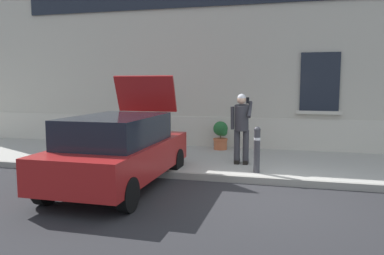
{
  "coord_description": "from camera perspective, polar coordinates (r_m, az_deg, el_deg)",
  "views": [
    {
      "loc": [
        0.4,
        -7.08,
        2.15
      ],
      "look_at": [
        -1.86,
        1.6,
        1.1
      ],
      "focal_mm": 35.28,
      "sensor_mm": 36.0,
      "label": 1
    }
  ],
  "objects": [
    {
      "name": "bollard_far_left",
      "position": [
        9.64,
        -13.09,
        -2.07
      ],
      "size": [
        0.15,
        0.15,
        1.04
      ],
      "color": "#333338",
      "rests_on": "sidewalk"
    },
    {
      "name": "curb_edge",
      "position": [
        8.29,
        11.5,
        -7.95
      ],
      "size": [
        24.0,
        0.12,
        0.15
      ],
      "primitive_type": "cube",
      "color": "gray",
      "rests_on": "ground"
    },
    {
      "name": "hatchback_car_red",
      "position": [
        7.93,
        -10.9,
        -3.25
      ],
      "size": [
        1.79,
        4.07,
        2.34
      ],
      "color": "maroon",
      "rests_on": "ground"
    },
    {
      "name": "sidewalk",
      "position": [
        10.1,
        12.09,
        -5.33
      ],
      "size": [
        24.0,
        3.6,
        0.15
      ],
      "primitive_type": "cube",
      "color": "#99968E",
      "rests_on": "ground"
    },
    {
      "name": "planter_charcoal",
      "position": [
        12.19,
        -6.62,
        -0.65
      ],
      "size": [
        0.44,
        0.44,
        0.86
      ],
      "color": "#2D2D30",
      "rests_on": "sidewalk"
    },
    {
      "name": "planter_terracotta",
      "position": [
        11.48,
        4.36,
        -1.08
      ],
      "size": [
        0.44,
        0.44,
        0.86
      ],
      "color": "#B25B38",
      "rests_on": "sidewalk"
    },
    {
      "name": "person_on_phone",
      "position": [
        9.33,
        7.49,
        0.47
      ],
      "size": [
        0.51,
        0.49,
        1.75
      ],
      "rotation": [
        0.0,
        0.0,
        0.16
      ],
      "color": "#2D2D33",
      "rests_on": "sidewalk"
    },
    {
      "name": "ground_plane",
      "position": [
        7.41,
        11.08,
        -10.32
      ],
      "size": [
        80.0,
        80.0,
        0.0
      ],
      "primitive_type": "plane",
      "color": "#232326"
    },
    {
      "name": "building_facade",
      "position": [
        12.47,
        13.08,
        13.77
      ],
      "size": [
        24.0,
        1.52,
        7.5
      ],
      "color": "#B2AD9E",
      "rests_on": "ground"
    },
    {
      "name": "bollard_near_person",
      "position": [
        8.58,
        9.79,
        -3.06
      ],
      "size": [
        0.15,
        0.15,
        1.04
      ],
      "color": "#333338",
      "rests_on": "sidewalk"
    }
  ]
}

